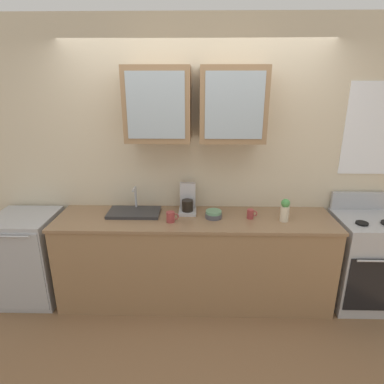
# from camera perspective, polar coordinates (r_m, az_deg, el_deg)

# --- Properties ---
(ground_plane) EXTENTS (10.00, 10.00, 0.00)m
(ground_plane) POSITION_cam_1_polar(r_m,az_deg,el_deg) (3.54, 0.44, -18.10)
(ground_plane) COLOR brown
(back_wall_unit) EXTENTS (5.05, 0.47, 2.71)m
(back_wall_unit) POSITION_cam_1_polar(r_m,az_deg,el_deg) (3.21, 0.73, 6.80)
(back_wall_unit) COLOR beige
(back_wall_unit) RESTS_ON ground_plane
(counter) EXTENTS (2.65, 0.62, 0.90)m
(counter) POSITION_cam_1_polar(r_m,az_deg,el_deg) (3.28, 0.46, -11.80)
(counter) COLOR #93704C
(counter) RESTS_ON ground_plane
(stove_range) EXTENTS (0.57, 0.63, 1.08)m
(stove_range) POSITION_cam_1_polar(r_m,az_deg,el_deg) (3.66, 27.86, -10.70)
(stove_range) COLOR #ADAFB5
(stove_range) RESTS_ON ground_plane
(sink_faucet) EXTENTS (0.50, 0.29, 0.25)m
(sink_faucet) POSITION_cam_1_polar(r_m,az_deg,el_deg) (3.21, -10.18, -3.47)
(sink_faucet) COLOR #2D2D30
(sink_faucet) RESTS_ON counter
(bowl_stack) EXTENTS (0.16, 0.16, 0.07)m
(bowl_stack) POSITION_cam_1_polar(r_m,az_deg,el_deg) (3.07, 3.84, -3.94)
(bowl_stack) COLOR #4C4C54
(bowl_stack) RESTS_ON counter
(vase) EXTENTS (0.08, 0.08, 0.22)m
(vase) POSITION_cam_1_polar(r_m,az_deg,el_deg) (3.09, 16.11, -3.07)
(vase) COLOR beige
(vase) RESTS_ON counter
(cup_near_sink) EXTENTS (0.12, 0.08, 0.10)m
(cup_near_sink) POSITION_cam_1_polar(r_m,az_deg,el_deg) (2.98, -3.76, -4.42)
(cup_near_sink) COLOR #993838
(cup_near_sink) RESTS_ON counter
(cup_near_bowls) EXTENTS (0.10, 0.06, 0.09)m
(cup_near_bowls) POSITION_cam_1_polar(r_m,az_deg,el_deg) (3.10, 10.31, -3.81)
(cup_near_bowls) COLOR #993838
(cup_near_bowls) RESTS_ON counter
(dishwasher) EXTENTS (0.58, 0.60, 0.90)m
(dishwasher) POSITION_cam_1_polar(r_m,az_deg,el_deg) (3.70, -26.83, -10.30)
(dishwasher) COLOR #ADAFB5
(dishwasher) RESTS_ON ground_plane
(coffee_maker) EXTENTS (0.17, 0.20, 0.29)m
(coffee_maker) POSITION_cam_1_polar(r_m,az_deg,el_deg) (3.18, -0.78, -1.70)
(coffee_maker) COLOR #B7B7BC
(coffee_maker) RESTS_ON counter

